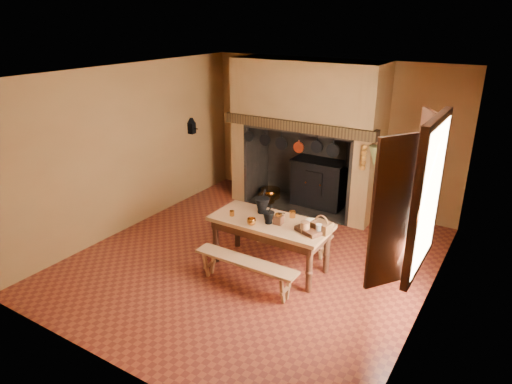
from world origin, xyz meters
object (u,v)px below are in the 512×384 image
mixing_bowl (314,224)px  wicker_basket (321,226)px  bench_front (246,267)px  coffee_grinder (279,219)px  work_table (270,228)px  iron_range (319,183)px

mixing_bowl → wicker_basket: wicker_basket is taller
bench_front → coffee_grinder: bearing=76.5°
work_table → wicker_basket: (0.78, 0.05, 0.20)m
coffee_grinder → mixing_bowl: bearing=17.3°
bench_front → wicker_basket: wicker_basket is taller
bench_front → mixing_bowl: 1.12m
iron_range → bench_front: bearing=-83.6°
mixing_bowl → wicker_basket: bearing=-31.6°
iron_range → work_table: 2.55m
work_table → coffee_grinder: 0.25m
mixing_bowl → coffee_grinder: bearing=-159.6°
bench_front → wicker_basket: 1.17m
bench_front → coffee_grinder: (0.15, 0.63, 0.51)m
iron_range → wicker_basket: iron_range is taller
coffee_grinder → wicker_basket: size_ratio=0.68×
work_table → bench_front: (0.00, -0.66, -0.32)m
coffee_grinder → wicker_basket: 0.63m
iron_range → work_table: size_ratio=0.91×
work_table → mixing_bowl: 0.66m
iron_range → wicker_basket: 2.74m
mixing_bowl → work_table: bearing=-166.9°
mixing_bowl → wicker_basket: 0.19m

